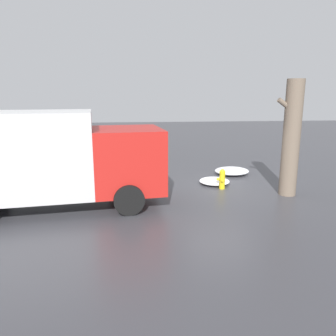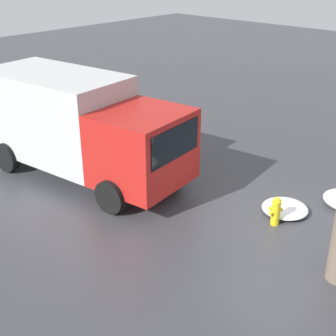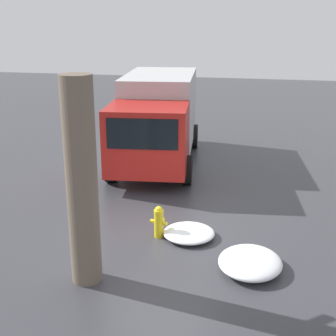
# 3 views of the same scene
# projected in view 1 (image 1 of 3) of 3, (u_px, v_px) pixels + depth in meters

# --- Properties ---
(ground_plane) EXTENTS (60.00, 60.00, 0.00)m
(ground_plane) POSITION_uv_depth(u_px,v_px,m) (222.00, 189.00, 12.21)
(ground_plane) COLOR #38383D
(fire_hydrant) EXTENTS (0.33, 0.42, 0.76)m
(fire_hydrant) POSITION_uv_depth(u_px,v_px,m) (222.00, 179.00, 12.13)
(fire_hydrant) COLOR yellow
(fire_hydrant) RESTS_ON ground_plane
(tree_trunk) EXTENTS (0.89, 0.58, 3.94)m
(tree_trunk) POSITION_uv_depth(u_px,v_px,m) (291.00, 138.00, 11.09)
(tree_trunk) COLOR #6B5B4C
(tree_trunk) RESTS_ON ground_plane
(delivery_truck) EXTENTS (6.74, 3.21, 2.96)m
(delivery_truck) POSITION_uv_depth(u_px,v_px,m) (49.00, 157.00, 9.88)
(delivery_truck) COLOR red
(delivery_truck) RESTS_ON ground_plane
(snow_pile_by_hydrant) EXTENTS (1.49, 1.28, 0.30)m
(snow_pile_by_hydrant) POSITION_uv_depth(u_px,v_px,m) (232.00, 171.00, 14.36)
(snow_pile_by_hydrant) COLOR white
(snow_pile_by_hydrant) RESTS_ON ground_plane
(snow_pile_curbside) EXTENTS (1.18, 1.19, 0.22)m
(snow_pile_curbside) POSITION_uv_depth(u_px,v_px,m) (214.00, 181.00, 12.84)
(snow_pile_curbside) COLOR white
(snow_pile_curbside) RESTS_ON ground_plane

